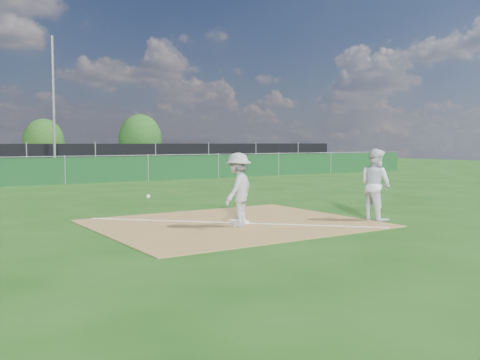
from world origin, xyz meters
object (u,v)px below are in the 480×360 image
play_at_first (238,190)px  tree_right (140,139)px  light_pole (54,106)px  runner (375,185)px  first_base (239,222)px  car_right (117,159)px  tree_mid (44,142)px

play_at_first → tree_right: tree_right is taller
light_pole → play_at_first: light_pole is taller
runner → first_base: bearing=69.4°
light_pole → car_right: size_ratio=1.74×
light_pole → play_at_first: bearing=-94.3°
car_right → tree_mid: tree_mid is taller
tree_right → runner: bearing=-103.3°
runner → car_right: 28.11m
light_pole → tree_right: size_ratio=1.89×
first_base → runner: bearing=-22.7°
light_pole → runner: 23.37m
runner → tree_mid: bearing=1.3°
tree_mid → runner: bearing=-90.8°
runner → tree_right: tree_right is taller
tree_mid → light_pole: bearing=-100.2°
light_pole → tree_right: bearing=46.6°
light_pole → tree_mid: size_ratio=2.13×
car_right → tree_right: tree_right is taller
play_at_first → tree_mid: size_ratio=0.72×
first_base → runner: size_ratio=0.20×
first_base → car_right: bearing=75.5°
car_right → tree_mid: 8.04m
light_pole → first_base: 22.22m
play_at_first → tree_mid: (3.83, 34.17, 1.10)m
first_base → car_right: (6.87, 26.57, 0.62)m
first_base → car_right: 27.45m
first_base → tree_mid: (3.55, 33.78, 1.88)m
runner → tree_mid: tree_mid is taller
car_right → runner: bearing=153.1°
light_pole → car_right: bearing=40.9°
car_right → light_pole: bearing=111.8°
first_base → tree_mid: bearing=84.0°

